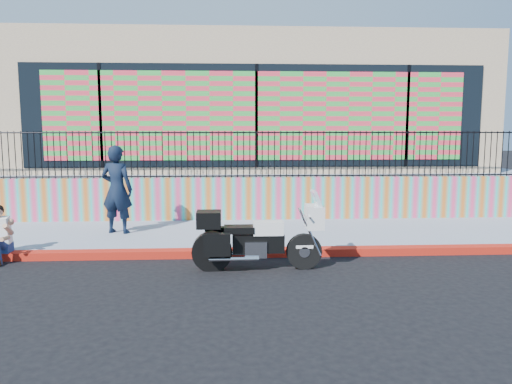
{
  "coord_description": "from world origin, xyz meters",
  "views": [
    {
      "loc": [
        -0.77,
        -9.64,
        2.53
      ],
      "look_at": [
        -0.17,
        1.2,
        1.13
      ],
      "focal_mm": 35.0,
      "sensor_mm": 36.0,
      "label": 1
    }
  ],
  "objects": [
    {
      "name": "ground",
      "position": [
        0.0,
        0.0,
        0.0
      ],
      "size": [
        90.0,
        90.0,
        0.0
      ],
      "primitive_type": "plane",
      "color": "black",
      "rests_on": "ground"
    },
    {
      "name": "mural_wall",
      "position": [
        0.0,
        3.25,
        0.7
      ],
      "size": [
        16.0,
        0.2,
        1.1
      ],
      "primitive_type": "cube",
      "color": "#F03F73",
      "rests_on": "sidewalk"
    },
    {
      "name": "sidewalk",
      "position": [
        0.0,
        1.65,
        0.07
      ],
      "size": [
        16.0,
        3.0,
        0.15
      ],
      "primitive_type": "cube",
      "color": "#8891A4",
      "rests_on": "ground"
    },
    {
      "name": "storefront_building",
      "position": [
        0.0,
        8.13,
        3.25
      ],
      "size": [
        14.0,
        8.06,
        4.0
      ],
      "color": "tan",
      "rests_on": "elevated_platform"
    },
    {
      "name": "elevated_platform",
      "position": [
        0.0,
        8.35,
        0.62
      ],
      "size": [
        16.0,
        10.0,
        1.25
      ],
      "primitive_type": "cube",
      "color": "#8891A4",
      "rests_on": "ground"
    },
    {
      "name": "police_officer",
      "position": [
        -3.3,
        1.7,
        1.15
      ],
      "size": [
        0.82,
        0.64,
        2.0
      ],
      "primitive_type": "imported",
      "rotation": [
        0.0,
        0.0,
        2.89
      ],
      "color": "black",
      "rests_on": "sidewalk"
    },
    {
      "name": "police_motorcycle",
      "position": [
        -0.3,
        -0.94,
        0.6
      ],
      "size": [
        2.29,
        0.76,
        1.43
      ],
      "color": "black",
      "rests_on": "ground"
    },
    {
      "name": "red_curb",
      "position": [
        0.0,
        0.0,
        0.07
      ],
      "size": [
        16.0,
        0.3,
        0.15
      ],
      "primitive_type": "cube",
      "color": "#AE0C11",
      "rests_on": "ground"
    },
    {
      "name": "metal_fence",
      "position": [
        0.0,
        3.25,
        1.85
      ],
      "size": [
        15.8,
        0.04,
        1.2
      ],
      "primitive_type": null,
      "color": "black",
      "rests_on": "mural_wall"
    }
  ]
}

